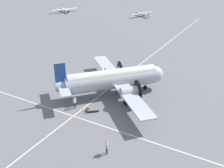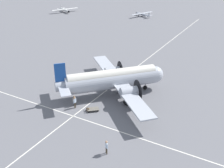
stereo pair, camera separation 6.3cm
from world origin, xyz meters
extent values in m
plane|color=slate|center=(0.00, 0.00, 0.00)|extent=(300.00, 300.00, 0.00)
cube|color=silver|center=(0.00, -8.26, 0.00)|extent=(120.00, 0.16, 0.01)
cube|color=silver|center=(-1.46, 0.00, 0.00)|extent=(0.16, 120.00, 0.01)
cylinder|color=#ADB2BC|center=(0.00, 0.00, 2.50)|extent=(11.95, 12.64, 2.79)
cylinder|color=silver|center=(0.00, 0.00, 3.26)|extent=(10.85, 11.55, 1.95)
sphere|color=#ADB2BC|center=(4.95, 5.38, 2.50)|extent=(2.65, 2.65, 2.65)
cylinder|color=#ADB2BC|center=(-4.95, -5.38, 2.64)|extent=(3.06, 3.14, 1.54)
cube|color=#194799|center=(-5.31, -5.77, 4.59)|extent=(1.19, 1.27, 3.21)
cube|color=#ADB2BC|center=(-5.19, -5.64, 2.77)|extent=(6.41, 6.07, 0.10)
cube|color=#ADB2BC|center=(0.72, 0.79, 2.15)|extent=(18.59, 17.38, 0.20)
cylinder|color=#ADB2BC|center=(-2.00, 3.64, 2.17)|extent=(2.82, 2.88, 1.54)
cylinder|color=black|center=(-1.07, 4.64, 2.17)|extent=(2.40, 2.21, 3.22)
sphere|color=black|center=(-0.99, 4.74, 2.17)|extent=(0.54, 0.54, 0.54)
cylinder|color=#ADB2BC|center=(3.79, -1.69, 2.17)|extent=(2.82, 2.88, 1.54)
cylinder|color=black|center=(4.72, -0.69, 2.17)|extent=(2.40, 2.21, 3.22)
sphere|color=black|center=(4.80, -0.59, 2.17)|extent=(0.54, 0.54, 0.54)
cylinder|color=#4C4C51|center=(-2.17, 3.45, 1.05)|extent=(0.18, 0.18, 1.00)
cylinder|color=black|center=(-2.17, 3.45, 0.55)|extent=(0.97, 1.01, 1.10)
cylinder|color=#4C4C51|center=(3.62, -1.88, 1.05)|extent=(0.18, 0.18, 1.00)
cylinder|color=black|center=(3.62, -1.88, 0.55)|extent=(0.97, 1.01, 1.10)
cylinder|color=#4C4C51|center=(3.86, 4.20, 0.79)|extent=(0.14, 0.14, 0.89)
cylinder|color=black|center=(3.86, 4.20, 0.35)|extent=(0.61, 0.64, 0.70)
cylinder|color=#473D2D|center=(6.47, -12.63, 0.42)|extent=(0.12, 0.12, 0.84)
cylinder|color=#473D2D|center=(6.66, -12.78, 0.42)|extent=(0.12, 0.12, 0.84)
cube|color=silver|center=(6.57, -12.70, 1.15)|extent=(0.44, 0.40, 0.63)
sphere|color=tan|center=(6.57, -12.70, 1.61)|extent=(0.28, 0.28, 0.28)
cylinder|color=silver|center=(6.37, -12.55, 1.12)|extent=(0.10, 0.10, 0.60)
cylinder|color=silver|center=(6.77, -12.85, 1.12)|extent=(0.10, 0.10, 0.60)
cube|color=maroon|center=(6.63, -12.62, 1.23)|extent=(0.05, 0.04, 0.40)
cylinder|color=#473D2D|center=(-2.58, -6.41, 0.42)|extent=(0.12, 0.12, 0.85)
cylinder|color=#473D2D|center=(-2.57, -6.16, 0.42)|extent=(0.12, 0.12, 0.85)
cube|color=silver|center=(-2.57, -6.29, 1.17)|extent=(0.21, 0.41, 0.64)
sphere|color=tan|center=(-2.57, -6.29, 1.63)|extent=(0.28, 0.28, 0.28)
cylinder|color=silver|center=(-2.58, -6.54, 1.13)|extent=(0.10, 0.10, 0.60)
cylinder|color=silver|center=(-2.56, -6.04, 1.13)|extent=(0.10, 0.10, 0.60)
cube|color=maroon|center=(-2.67, -6.28, 1.24)|extent=(0.01, 0.05, 0.41)
cylinder|color=#2D2D33|center=(-3.04, -5.95, 0.39)|extent=(0.11, 0.11, 0.78)
cylinder|color=#2D2D33|center=(-3.00, -5.73, 0.39)|extent=(0.11, 0.11, 0.78)
cube|color=beige|center=(-3.02, -5.84, 1.07)|extent=(0.24, 0.40, 0.59)
sphere|color=#8C6647|center=(-3.02, -5.84, 1.50)|extent=(0.26, 0.26, 0.26)
cylinder|color=beige|center=(-3.06, -6.07, 1.04)|extent=(0.09, 0.09, 0.56)
cylinder|color=beige|center=(-2.98, -5.61, 1.04)|extent=(0.09, 0.09, 0.56)
cube|color=maroon|center=(-3.12, -5.82, 1.15)|extent=(0.02, 0.05, 0.38)
cube|color=brown|center=(-0.44, -6.14, 0.24)|extent=(0.45, 0.13, 0.48)
cube|color=#4A3520|center=(-0.44, -6.14, 0.51)|extent=(0.16, 0.09, 0.02)
cube|color=#6B665B|center=(0.13, -5.69, 0.30)|extent=(1.91, 1.86, 0.04)
cube|color=#6B665B|center=(-0.46, -6.22, 0.54)|extent=(0.72, 0.81, 0.04)
cylinder|color=#6B665B|center=(-0.78, -5.85, 0.43)|extent=(0.04, 0.04, 0.22)
cylinder|color=#6B665B|center=(-0.13, -6.58, 0.43)|extent=(0.04, 0.04, 0.22)
cylinder|color=black|center=(0.32, -4.97, 0.14)|extent=(0.25, 0.23, 0.28)
cylinder|color=black|center=(0.87, -5.59, 0.14)|extent=(0.25, 0.23, 0.28)
cylinder|color=black|center=(-0.61, -5.79, 0.14)|extent=(0.25, 0.23, 0.28)
cylinder|color=black|center=(-0.06, -6.42, 0.14)|extent=(0.25, 0.23, 0.28)
cylinder|color=#B7BCC6|center=(-18.96, 54.15, 0.72)|extent=(5.80, 3.04, 0.73)
sphere|color=black|center=(-21.84, 55.39, 0.72)|extent=(0.66, 0.66, 0.66)
cube|color=#B7BCC6|center=(-19.27, 54.29, 1.05)|extent=(4.41, 8.63, 0.08)
cube|color=#B7BCC6|center=(-16.27, 53.00, 1.30)|extent=(0.51, 0.27, 0.95)
cube|color=#B7BCC6|center=(-16.27, 53.00, 0.83)|extent=(1.59, 2.88, 0.04)
cylinder|color=black|center=(-20.92, 55.00, 0.14)|extent=(0.29, 0.18, 0.28)
cylinder|color=#4C4C51|center=(-20.92, 55.00, 0.24)|extent=(0.06, 0.06, 0.21)
cylinder|color=black|center=(-18.92, 53.41, 0.14)|extent=(0.29, 0.18, 0.28)
cylinder|color=#4C4C51|center=(-18.92, 53.41, 0.24)|extent=(0.06, 0.06, 0.21)
cylinder|color=black|center=(-18.39, 54.63, 0.14)|extent=(0.29, 0.18, 0.28)
cylinder|color=#4C4C51|center=(-18.39, 54.63, 0.24)|extent=(0.06, 0.06, 0.21)
cylinder|color=white|center=(-46.60, 46.81, 0.76)|extent=(6.25, 3.84, 0.81)
sphere|color=black|center=(-43.53, 45.18, 0.76)|extent=(0.73, 0.73, 0.73)
cube|color=white|center=(-46.27, 46.64, 1.12)|extent=(5.59, 9.29, 0.08)
cube|color=white|center=(-49.47, 48.34, 1.41)|extent=(0.55, 0.33, 1.06)
cube|color=white|center=(-49.47, 48.34, 0.88)|extent=(1.98, 3.11, 0.04)
cylinder|color=black|center=(-44.51, 45.70, 0.14)|extent=(0.28, 0.20, 0.28)
cylinder|color=#4C4C51|center=(-44.51, 45.70, 0.24)|extent=(0.06, 0.06, 0.21)
cylinder|color=black|center=(-46.58, 47.64, 0.14)|extent=(0.28, 0.20, 0.28)
cylinder|color=#4C4C51|center=(-46.58, 47.64, 0.24)|extent=(0.06, 0.06, 0.21)
cylinder|color=black|center=(-47.27, 46.33, 0.14)|extent=(0.28, 0.20, 0.28)
cylinder|color=#4C4C51|center=(-47.27, 46.33, 0.24)|extent=(0.06, 0.06, 0.21)
camera|label=1|loc=(19.53, -34.21, 20.89)|focal=45.00mm
camera|label=2|loc=(19.59, -34.18, 20.89)|focal=45.00mm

